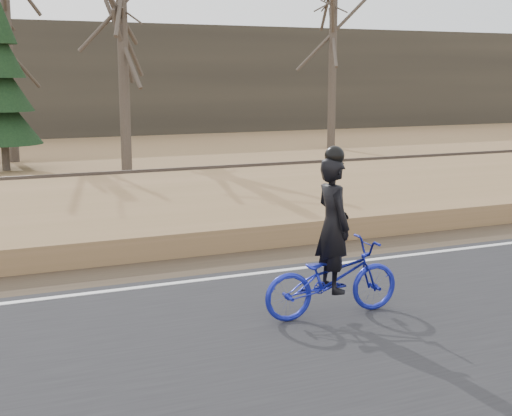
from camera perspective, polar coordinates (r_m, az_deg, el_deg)
name	(u,v)px	position (r m, az deg, el deg)	size (l,w,h in m)	color
ground	(511,249)	(14.46, 19.71, -3.14)	(120.00, 120.00, 0.00)	#8D6A48
edge_line	(503,244)	(14.58, 19.19, -2.73)	(120.00, 0.12, 0.01)	silver
shoulder	(469,236)	(15.32, 16.66, -2.13)	(120.00, 1.60, 0.04)	#473A2B
embankment	(387,202)	(17.63, 10.44, 0.44)	(120.00, 5.00, 0.44)	#8D6A48
ballast	(314,181)	(20.84, 4.63, 2.15)	(120.00, 3.00, 0.45)	slate
railroad	(314,171)	(20.80, 4.64, 2.98)	(120.00, 2.40, 0.29)	black
treeline_backdrop	(130,80)	(41.34, -10.02, 10.08)	(120.00, 4.00, 6.00)	#383328
cyclist	(332,263)	(9.66, 6.13, -4.40)	(1.98, 0.75, 2.31)	#161E9B
bare_tree_left	(8,42)	(28.64, -19.26, 12.42)	(0.36, 0.36, 8.94)	#4B4137
bare_tree_near_left	(123,61)	(24.64, -10.57, 11.46)	(0.36, 0.36, 7.43)	#4B4137
bare_tree_center	(333,41)	(32.59, 6.18, 13.12)	(0.36, 0.36, 9.47)	#4B4137
conifer	(1,86)	(26.12, -19.72, 9.14)	(2.60, 2.60, 6.09)	#4B4137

